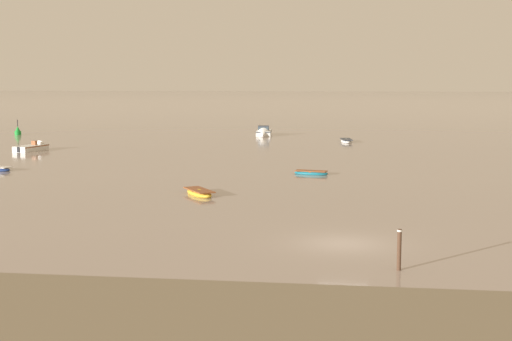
{
  "coord_description": "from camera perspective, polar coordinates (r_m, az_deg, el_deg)",
  "views": [
    {
      "loc": [
        0.34,
        -35.15,
        8.05
      ],
      "look_at": [
        -7.51,
        24.27,
        0.42
      ],
      "focal_mm": 51.24,
      "sensor_mm": 36.0,
      "label": 1
    }
  ],
  "objects": [
    {
      "name": "rowboat_moored_3",
      "position": [
        92.38,
        7.06,
        2.3
      ],
      "size": [
        1.77,
        3.82,
        0.58
      ],
      "rotation": [
        0.0,
        0.0,
        4.85
      ],
      "color": "white",
      "rests_on": "ground"
    },
    {
      "name": "rowboat_moored_4",
      "position": [
        61.31,
        4.32,
        -0.19
      ],
      "size": [
        3.03,
        1.56,
        0.46
      ],
      "rotation": [
        0.0,
        0.0,
        6.08
      ],
      "color": "#197084",
      "rests_on": "ground"
    },
    {
      "name": "motorboat_moored_2",
      "position": [
        101.8,
        0.6,
        2.91
      ],
      "size": [
        2.39,
        5.81,
        2.15
      ],
      "rotation": [
        0.0,
        0.0,
        4.79
      ],
      "color": "white",
      "rests_on": "ground"
    },
    {
      "name": "mooring_post_near",
      "position": [
        31.4,
        11.11,
        -6.17
      ],
      "size": [
        0.22,
        0.22,
        1.95
      ],
      "color": "#4C3323",
      "rests_on": "ground"
    },
    {
      "name": "rowboat_moored_0",
      "position": [
        50.6,
        -4.45,
        -1.75
      ],
      "size": [
        2.89,
        3.5,
        0.54
      ],
      "rotation": [
        0.0,
        0.0,
        5.31
      ],
      "color": "gold",
      "rests_on": "ground"
    },
    {
      "name": "ground_plane",
      "position": [
        36.06,
        6.82,
        -5.7
      ],
      "size": [
        800.0,
        800.0,
        0.0
      ],
      "primitive_type": "plane",
      "color": "gray"
    },
    {
      "name": "channel_buoy",
      "position": [
        108.93,
        -18.1,
        2.91
      ],
      "size": [
        0.9,
        0.9,
        2.3
      ],
      "color": "#198C2D",
      "rests_on": "ground"
    },
    {
      "name": "motorboat_moored_4",
      "position": [
        85.25,
        -16.86,
        1.68
      ],
      "size": [
        2.78,
        5.16,
        1.68
      ],
      "rotation": [
        0.0,
        0.0,
        1.34
      ],
      "color": "white",
      "rests_on": "ground"
    }
  ]
}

